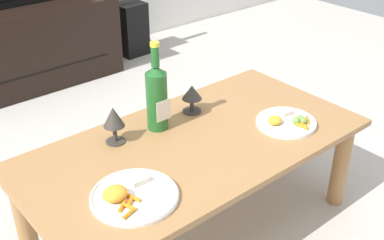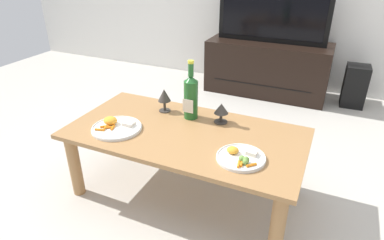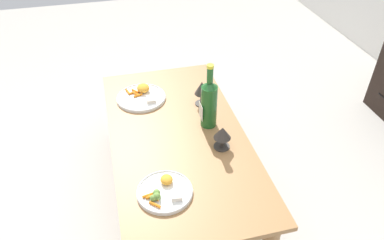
% 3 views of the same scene
% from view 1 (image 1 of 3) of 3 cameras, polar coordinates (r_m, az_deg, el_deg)
% --- Properties ---
extents(ground_plane, '(6.40, 6.40, 0.00)m').
position_cam_1_polar(ground_plane, '(2.08, 0.30, -12.52)').
color(ground_plane, '#B7B2A8').
extents(dining_table, '(1.32, 0.67, 0.42)m').
position_cam_1_polar(dining_table, '(1.86, 0.33, -4.32)').
color(dining_table, '#9E7042').
rests_on(dining_table, ground_plane).
extents(tv_stand, '(1.19, 0.48, 0.52)m').
position_cam_1_polar(tv_stand, '(3.35, -19.20, 8.21)').
color(tv_stand, black).
rests_on(tv_stand, ground_plane).
extents(floor_speaker, '(0.21, 0.21, 0.39)m').
position_cam_1_polar(floor_speaker, '(3.73, -7.24, 10.62)').
color(floor_speaker, black).
rests_on(floor_speaker, ground_plane).
extents(wine_bottle, '(0.08, 0.08, 0.35)m').
position_cam_1_polar(wine_bottle, '(1.85, -4.18, 2.95)').
color(wine_bottle, '#1E5923').
rests_on(wine_bottle, dining_table).
extents(goblet_left, '(0.08, 0.08, 0.15)m').
position_cam_1_polar(goblet_left, '(1.79, -9.21, 0.14)').
color(goblet_left, '#38332D').
rests_on(goblet_left, dining_table).
extents(goblet_right, '(0.08, 0.08, 0.12)m').
position_cam_1_polar(goblet_right, '(1.99, -0.01, 3.07)').
color(goblet_right, '#38332D').
rests_on(goblet_right, dining_table).
extents(dinner_plate_left, '(0.28, 0.28, 0.06)m').
position_cam_1_polar(dinner_plate_left, '(1.55, -7.07, -8.77)').
color(dinner_plate_left, white).
rests_on(dinner_plate_left, dining_table).
extents(dinner_plate_right, '(0.24, 0.24, 0.05)m').
position_cam_1_polar(dinner_plate_right, '(1.96, 11.07, -0.19)').
color(dinner_plate_right, white).
rests_on(dinner_plate_right, dining_table).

